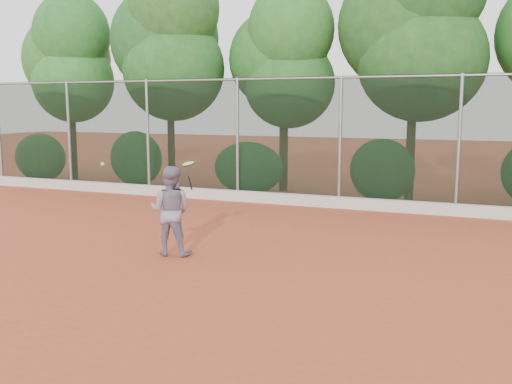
% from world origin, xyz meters
% --- Properties ---
extents(ground, '(80.00, 80.00, 0.00)m').
position_xyz_m(ground, '(0.00, 0.00, 0.00)').
color(ground, '#A54327').
rests_on(ground, ground).
extents(concrete_curb, '(24.00, 0.20, 0.30)m').
position_xyz_m(concrete_curb, '(0.00, 6.82, 0.15)').
color(concrete_curb, beige).
rests_on(concrete_curb, ground).
extents(tennis_player, '(0.89, 0.74, 1.64)m').
position_xyz_m(tennis_player, '(-1.65, 0.92, 0.82)').
color(tennis_player, gray).
rests_on(tennis_player, ground).
extents(chainlink_fence, '(24.09, 0.09, 3.50)m').
position_xyz_m(chainlink_fence, '(-0.00, 7.00, 1.86)').
color(chainlink_fence, black).
rests_on(chainlink_fence, ground).
extents(foliage_backdrop, '(23.70, 3.63, 7.55)m').
position_xyz_m(foliage_backdrop, '(-0.55, 8.98, 4.40)').
color(foliage_backdrop, '#3E2518').
rests_on(foliage_backdrop, ground).
extents(tennis_racket, '(0.34, 0.34, 0.53)m').
position_xyz_m(tennis_racket, '(-1.25, 0.88, 1.66)').
color(tennis_racket, black).
rests_on(tennis_racket, ground).
extents(tennis_ball_in_flight, '(0.07, 0.07, 0.07)m').
position_xyz_m(tennis_ball_in_flight, '(-2.67, 0.33, 1.70)').
color(tennis_ball_in_flight, '#A7C52C').
rests_on(tennis_ball_in_flight, ground).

